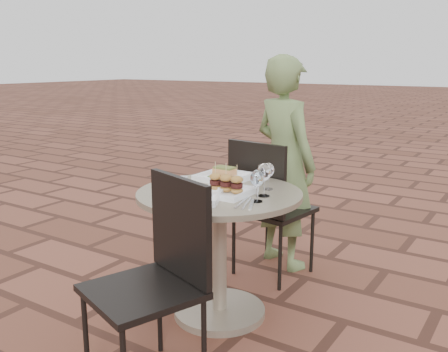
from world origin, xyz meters
The scene contains 13 objects.
ground centered at (0.00, 0.00, 0.00)m, with size 60.00×60.00×0.00m, color brown.
cafe_table centered at (-0.21, 0.11, 0.48)m, with size 0.90×0.90×0.73m.
chair_far centered at (-0.24, 0.70, 0.55)m, with size 0.50×0.50×0.93m.
chair_near centered at (-0.11, -0.52, 0.55)m, with size 0.56×0.56×0.93m.
diner centered at (-0.26, 0.99, 0.73)m, with size 0.54×0.35×1.47m, color #5F743F.
plate_salmon centered at (-0.35, 0.36, 0.75)m, with size 0.29×0.29×0.08m.
plate_sliders centered at (-0.15, 0.08, 0.77)m, with size 0.26×0.26×0.17m.
plate_tuna centered at (-0.24, -0.10, 0.75)m, with size 0.37×0.37×0.03m.
wine_glass_right centered at (0.06, 0.04, 0.85)m, with size 0.07×0.07×0.16m.
wine_glass_mid centered at (-0.01, 0.29, 0.84)m, with size 0.06×0.06×0.15m.
wine_glass_far centered at (0.04, 0.15, 0.85)m, with size 0.07×0.07×0.18m.
steel_ramekin centered at (-0.48, 0.13, 0.75)m, with size 0.06×0.06×0.04m, color silver.
cutlery_set centered at (0.03, -0.02, 0.73)m, with size 0.10×0.22×0.00m, color silver, non-canonical shape.
Camera 1 is at (1.24, -2.07, 1.41)m, focal length 40.00 mm.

